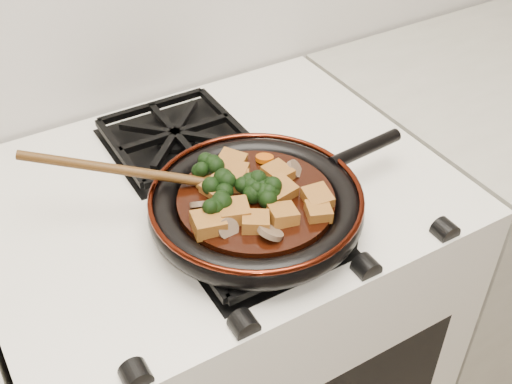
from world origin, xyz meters
TOP-DOWN VIEW (x-y plane):
  - stove at (0.00, 1.69)m, footprint 0.76×0.60m
  - burner_grate_front at (0.00, 1.55)m, footprint 0.23×0.23m
  - burner_grate_back at (0.00, 1.83)m, footprint 0.23×0.23m
  - skillet at (0.01, 1.57)m, footprint 0.45×0.32m
  - braising_sauce at (0.01, 1.57)m, footprint 0.23×0.23m
  - tofu_cube_0 at (0.06, 1.59)m, footprint 0.04×0.05m
  - tofu_cube_1 at (-0.04, 1.55)m, footprint 0.05×0.06m
  - tofu_cube_2 at (-0.02, 1.51)m, footprint 0.05×0.05m
  - tofu_cube_3 at (0.08, 1.51)m, footprint 0.04×0.05m
  - tofu_cube_4 at (0.00, 1.62)m, footprint 0.06×0.06m
  - tofu_cube_5 at (0.02, 1.51)m, footprint 0.05×0.05m
  - tofu_cube_6 at (0.00, 1.61)m, footprint 0.05×0.05m
  - tofu_cube_7 at (0.07, 1.49)m, footprint 0.05×0.05m
  - tofu_cube_8 at (0.04, 1.56)m, footprint 0.05×0.05m
  - tofu_cube_9 at (-0.03, 1.61)m, footprint 0.04×0.05m
  - tofu_cube_10 at (-0.08, 1.55)m, footprint 0.05×0.05m
  - tofu_cube_11 at (0.02, 1.65)m, footprint 0.06×0.06m
  - broccoli_floret_0 at (0.02, 1.56)m, footprint 0.08×0.09m
  - broccoli_floret_1 at (0.02, 1.55)m, footprint 0.08×0.08m
  - broccoli_floret_2 at (-0.06, 1.56)m, footprint 0.08×0.09m
  - broccoli_floret_3 at (0.01, 1.57)m, footprint 0.08×0.08m
  - broccoli_floret_4 at (0.00, 1.57)m, footprint 0.09×0.09m
  - broccoli_floret_5 at (-0.03, 1.65)m, footprint 0.08×0.08m
  - broccoli_floret_6 at (-0.03, 1.60)m, footprint 0.08×0.07m
  - carrot_coin_0 at (0.04, 1.58)m, footprint 0.03×0.03m
  - carrot_coin_1 at (0.07, 1.64)m, footprint 0.03×0.03m
  - carrot_coin_2 at (0.02, 1.51)m, footprint 0.03×0.03m
  - carrot_coin_3 at (0.08, 1.51)m, footprint 0.03×0.03m
  - mushroom_slice_0 at (-0.07, 1.55)m, footprint 0.04×0.03m
  - mushroom_slice_1 at (0.09, 1.59)m, footprint 0.04×0.04m
  - mushroom_slice_2 at (-0.06, 1.52)m, footprint 0.03×0.03m
  - mushroom_slice_3 at (-0.07, 1.59)m, footprint 0.04×0.04m
  - mushroom_slice_4 at (-0.01, 1.49)m, footprint 0.04×0.04m
  - wooden_spoon at (-0.10, 1.67)m, footprint 0.17×0.11m

SIDE VIEW (x-z plane):
  - stove at x=0.00m, z-range 0.00..0.90m
  - burner_grate_front at x=0.00m, z-range 0.90..0.93m
  - burner_grate_back at x=0.00m, z-range 0.90..0.93m
  - skillet at x=0.01m, z-range 0.92..0.97m
  - braising_sauce at x=0.01m, z-range 0.94..0.96m
  - carrot_coin_0 at x=0.04m, z-range 0.96..0.97m
  - carrot_coin_1 at x=0.07m, z-range 0.96..0.97m
  - carrot_coin_2 at x=0.02m, z-range 0.96..0.97m
  - carrot_coin_3 at x=0.08m, z-range 0.96..0.97m
  - mushroom_slice_0 at x=-0.07m, z-range 0.95..0.98m
  - mushroom_slice_1 at x=0.09m, z-range 0.95..0.98m
  - mushroom_slice_2 at x=-0.06m, z-range 0.95..0.98m
  - mushroom_slice_3 at x=-0.07m, z-range 0.95..0.98m
  - mushroom_slice_4 at x=-0.01m, z-range 0.95..0.98m
  - tofu_cube_7 at x=0.07m, z-range 0.96..0.98m
  - tofu_cube_9 at x=-0.03m, z-range 0.95..0.98m
  - tofu_cube_6 at x=0.00m, z-range 0.96..0.98m
  - tofu_cube_0 at x=0.06m, z-range 0.96..0.98m
  - tofu_cube_5 at x=0.02m, z-range 0.95..0.98m
  - tofu_cube_2 at x=-0.02m, z-range 0.95..0.98m
  - tofu_cube_11 at x=0.02m, z-range 0.95..0.98m
  - tofu_cube_3 at x=0.08m, z-range 0.95..0.98m
  - tofu_cube_1 at x=-0.04m, z-range 0.95..0.98m
  - tofu_cube_4 at x=0.00m, z-range 0.96..0.98m
  - tofu_cube_8 at x=0.04m, z-range 0.95..0.98m
  - tofu_cube_10 at x=-0.08m, z-range 0.95..0.98m
  - broccoli_floret_0 at x=0.02m, z-range 0.94..1.00m
  - broccoli_floret_6 at x=-0.03m, z-range 0.94..1.00m
  - broccoli_floret_5 at x=-0.03m, z-range 0.94..1.00m
  - broccoli_floret_3 at x=0.01m, z-range 0.94..1.00m
  - broccoli_floret_1 at x=0.02m, z-range 0.93..1.01m
  - broccoli_floret_4 at x=0.00m, z-range 0.94..1.00m
  - broccoli_floret_2 at x=-0.06m, z-range 0.94..1.01m
  - wooden_spoon at x=-0.10m, z-range 0.84..1.12m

